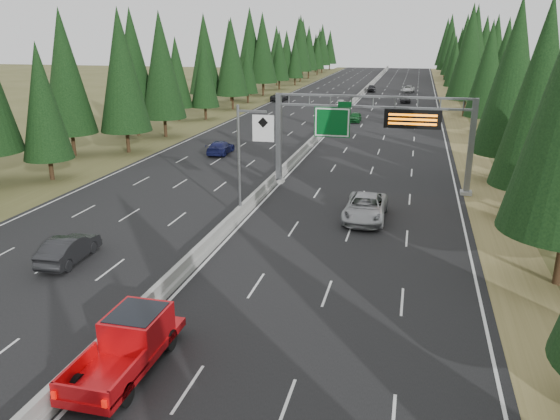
{
  "coord_description": "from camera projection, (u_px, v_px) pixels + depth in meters",
  "views": [
    {
      "loc": [
        11.72,
        -10.41,
        12.66
      ],
      "look_at": [
        4.18,
        20.0,
        2.51
      ],
      "focal_mm": 35.0,
      "sensor_mm": 36.0,
      "label": 1
    }
  ],
  "objects": [
    {
      "name": "car_onc_white",
      "position": [
        341.0,
        103.0,
        98.62
      ],
      "size": [
        1.96,
        4.06,
        1.34
      ],
      "primitive_type": "imported",
      "rotation": [
        0.0,
        0.0,
        3.04
      ],
      "color": "#BDBDBD",
      "rests_on": "road"
    },
    {
      "name": "car_ahead_green",
      "position": [
        355.0,
        117.0,
        81.48
      ],
      "size": [
        1.72,
        4.22,
        1.43
      ],
      "primitive_type": "imported",
      "rotation": [
        0.0,
        0.0,
        0.01
      ],
      "color": "#125020",
      "rests_on": "road"
    },
    {
      "name": "road",
      "position": [
        343.0,
        114.0,
        90.05
      ],
      "size": [
        32.0,
        260.0,
        0.08
      ],
      "primitive_type": "cube",
      "color": "black",
      "rests_on": "ground"
    },
    {
      "name": "red_pickup",
      "position": [
        132.0,
        338.0,
        21.49
      ],
      "size": [
        2.24,
        6.28,
        2.05
      ],
      "color": "black",
      "rests_on": "road"
    },
    {
      "name": "car_onc_blue",
      "position": [
        220.0,
        147.0,
        59.59
      ],
      "size": [
        2.19,
        5.07,
        1.45
      ],
      "primitive_type": "imported",
      "rotation": [
        0.0,
        0.0,
        3.17
      ],
      "color": "#161A4E",
      "rests_on": "road"
    },
    {
      "name": "car_ahead_dkred",
      "position": [
        420.0,
        113.0,
        85.95
      ],
      "size": [
        1.59,
        4.31,
        1.41
      ],
      "primitive_type": "imported",
      "rotation": [
        0.0,
        0.0,
        -0.02
      ],
      "color": "#4F0B16",
      "rests_on": "road"
    },
    {
      "name": "car_ahead_dkgrey",
      "position": [
        405.0,
        99.0,
        104.24
      ],
      "size": [
        2.12,
        4.8,
        1.37
      ],
      "primitive_type": "imported",
      "rotation": [
        0.0,
        0.0,
        0.04
      ],
      "color": "black",
      "rests_on": "road"
    },
    {
      "name": "car_onc_near",
      "position": [
        69.0,
        249.0,
        31.42
      ],
      "size": [
        1.95,
        4.79,
        1.55
      ],
      "primitive_type": "imported",
      "rotation": [
        0.0,
        0.0,
        3.21
      ],
      "color": "black",
      "rests_on": "road"
    },
    {
      "name": "median_barrier",
      "position": [
        343.0,
        112.0,
        89.94
      ],
      "size": [
        0.7,
        260.0,
        0.85
      ],
      "color": "gray",
      "rests_on": "road"
    },
    {
      "name": "tree_row_right",
      "position": [
        498.0,
        61.0,
        73.28
      ],
      "size": [
        11.99,
        241.18,
        18.89
      ],
      "color": "black",
      "rests_on": "ground"
    },
    {
      "name": "tree_row_left",
      "position": [
        205.0,
        58.0,
        87.77
      ],
      "size": [
        11.48,
        244.7,
        18.19
      ],
      "color": "black",
      "rests_on": "ground"
    },
    {
      "name": "car_ahead_white",
      "position": [
        408.0,
        89.0,
        122.73
      ],
      "size": [
        2.68,
        5.29,
        1.43
      ],
      "primitive_type": "imported",
      "rotation": [
        0.0,
        0.0,
        -0.06
      ],
      "color": "silver",
      "rests_on": "road"
    },
    {
      "name": "hov_sign_pole",
      "position": [
        247.0,
        154.0,
        37.66
      ],
      "size": [
        2.8,
        0.5,
        8.0
      ],
      "color": "slate",
      "rests_on": "road"
    },
    {
      "name": "car_ahead_far",
      "position": [
        371.0,
        88.0,
        123.85
      ],
      "size": [
        2.12,
        4.66,
        1.55
      ],
      "primitive_type": "imported",
      "rotation": [
        0.0,
        0.0,
        0.06
      ],
      "color": "black",
      "rests_on": "road"
    },
    {
      "name": "shoulder_left",
      "position": [
        240.0,
        110.0,
        94.13
      ],
      "size": [
        3.6,
        260.0,
        0.06
      ],
      "primitive_type": "cube",
      "color": "#494A22",
      "rests_on": "ground"
    },
    {
      "name": "silver_minivan",
      "position": [
        365.0,
        208.0,
        38.57
      ],
      "size": [
        2.89,
        6.2,
        1.72
      ],
      "primitive_type": "imported",
      "rotation": [
        0.0,
        0.0,
        -0.01
      ],
      "color": "#A0A1A4",
      "rests_on": "road"
    },
    {
      "name": "car_onc_far",
      "position": [
        279.0,
        97.0,
        106.87
      ],
      "size": [
        2.7,
        5.67,
        1.56
      ],
      "primitive_type": "imported",
      "rotation": [
        0.0,
        0.0,
        3.12
      ],
      "color": "black",
      "rests_on": "road"
    },
    {
      "name": "sign_gantry",
      "position": [
        380.0,
        128.0,
        44.74
      ],
      "size": [
        16.75,
        0.98,
        7.8
      ],
      "color": "slate",
      "rests_on": "road"
    },
    {
      "name": "shoulder_right",
      "position": [
        455.0,
        118.0,
        85.98
      ],
      "size": [
        3.6,
        260.0,
        0.06
      ],
      "primitive_type": "cube",
      "color": "olive",
      "rests_on": "ground"
    }
  ]
}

